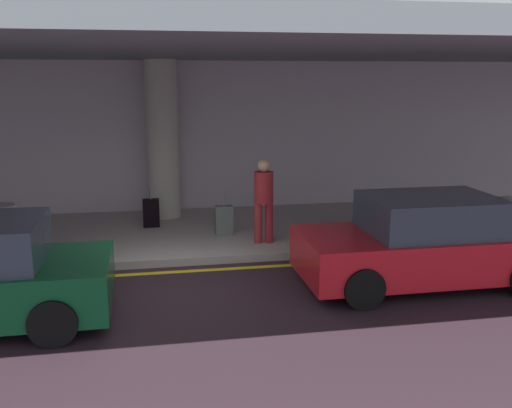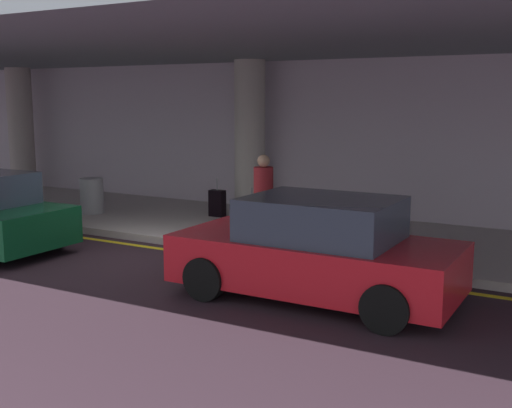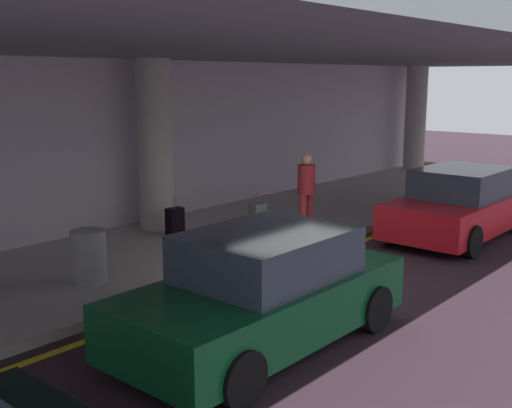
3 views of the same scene
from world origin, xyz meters
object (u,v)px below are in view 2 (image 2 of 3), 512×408
(traveler_with_luggage, at_px, (263,192))
(trash_bin_steel, at_px, (92,196))
(support_column_center, at_px, (250,137))
(suitcase_upright_primary, at_px, (217,203))
(suitcase_upright_secondary, at_px, (252,215))
(support_column_left_mid, at_px, (21,129))
(car_red, at_px, (317,251))

(traveler_with_luggage, xyz_separation_m, trash_bin_steel, (-5.06, 0.60, -0.54))
(support_column_center, relative_size, suitcase_upright_primary, 4.06)
(traveler_with_luggage, distance_m, trash_bin_steel, 5.12)
(suitcase_upright_secondary, relative_size, trash_bin_steel, 1.06)
(support_column_center, relative_size, trash_bin_steel, 4.29)
(support_column_left_mid, height_order, suitcase_upright_primary, support_column_left_mid)
(car_red, xyz_separation_m, suitcase_upright_secondary, (-2.93, 3.22, -0.25))
(car_red, distance_m, suitcase_upright_secondary, 4.35)
(car_red, relative_size, traveler_with_luggage, 2.44)
(suitcase_upright_primary, bearing_deg, support_column_left_mid, 155.65)
(suitcase_upright_primary, xyz_separation_m, suitcase_upright_secondary, (1.50, -0.97, 0.00))
(support_column_left_mid, height_order, suitcase_upright_secondary, support_column_left_mid)
(support_column_center, bearing_deg, trash_bin_steel, -146.89)
(support_column_left_mid, distance_m, traveler_with_luggage, 10.25)
(support_column_center, xyz_separation_m, traveler_with_luggage, (1.86, -2.69, -0.86))
(suitcase_upright_primary, distance_m, trash_bin_steel, 3.08)
(suitcase_upright_primary, bearing_deg, trash_bin_steel, -175.66)
(traveler_with_luggage, distance_m, suitcase_upright_secondary, 1.22)
(support_column_center, height_order, suitcase_upright_primary, support_column_center)
(suitcase_upright_secondary, bearing_deg, support_column_center, 112.05)
(support_column_left_mid, bearing_deg, traveler_with_luggage, -15.26)
(trash_bin_steel, bearing_deg, support_column_left_mid, 156.46)
(traveler_with_luggage, height_order, suitcase_upright_primary, traveler_with_luggage)
(traveler_with_luggage, relative_size, trash_bin_steel, 1.98)
(suitcase_upright_primary, height_order, trash_bin_steel, suitcase_upright_primary)
(car_red, bearing_deg, support_column_left_mid, -26.16)
(suitcase_upright_primary, bearing_deg, car_red, -60.69)
(support_column_left_mid, distance_m, suitcase_upright_primary, 7.87)
(support_column_left_mid, distance_m, trash_bin_steel, 5.42)
(car_red, bearing_deg, traveler_with_luggage, -50.86)
(car_red, relative_size, suitcase_upright_primary, 4.56)
(car_red, height_order, suitcase_upright_secondary, car_red)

